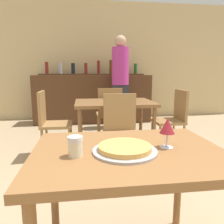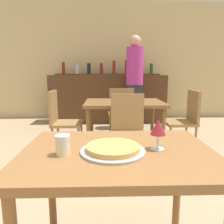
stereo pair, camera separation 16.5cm
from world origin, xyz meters
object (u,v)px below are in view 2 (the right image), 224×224
object	(u,v)px
wine_glass	(158,128)
chair_far_side_front	(128,128)
chair_far_side_right	(185,117)
chair_far_side_back	(121,111)
cheese_shaker	(63,145)
person_standing	(135,78)
chair_far_side_left	(61,118)
pizza_tray	(113,149)

from	to	relation	value
wine_glass	chair_far_side_front	bearing A→B (deg)	90.62
chair_far_side_front	wine_glass	distance (m)	1.34
chair_far_side_right	chair_far_side_back	bearing A→B (deg)	-122.72
chair_far_side_back	wine_glass	world-z (taller)	same
cheese_shaker	person_standing	xyz separation A→B (m)	(0.80, 3.41, 0.24)
chair_far_side_back	cheese_shaker	bearing A→B (deg)	79.34
chair_far_side_left	person_standing	distance (m)	1.98
cheese_shaker	person_standing	world-z (taller)	person_standing
chair_far_side_right	pizza_tray	bearing A→B (deg)	-29.67
chair_far_side_back	chair_far_side_right	size ratio (longest dim) A/B	1.00
chair_far_side_right	pizza_tray	world-z (taller)	chair_far_side_right
wine_glass	cheese_shaker	bearing A→B (deg)	-172.94
chair_far_side_back	pizza_tray	distance (m)	2.46
chair_far_side_back	wine_glass	xyz separation A→B (m)	(0.01, -2.40, 0.33)
chair_far_side_front	cheese_shaker	distance (m)	1.46
chair_far_side_back	person_standing	bearing A→B (deg)	-109.68
pizza_tray	wine_glass	size ratio (longest dim) A/B	2.05
chair_far_side_left	person_standing	bearing A→B (deg)	-38.57
chair_far_side_left	chair_far_side_right	bearing A→B (deg)	-90.00
chair_far_side_back	person_standing	world-z (taller)	person_standing
pizza_tray	person_standing	bearing A→B (deg)	80.63
chair_far_side_front	cheese_shaker	size ratio (longest dim) A/B	8.95
chair_far_side_back	chair_far_side_front	bearing A→B (deg)	90.00
chair_far_side_right	cheese_shaker	world-z (taller)	chair_far_side_right
person_standing	chair_far_side_right	bearing A→B (deg)	-71.01
person_standing	chair_far_side_left	bearing A→B (deg)	-128.57
chair_far_side_left	cheese_shaker	size ratio (longest dim) A/B	8.95
chair_far_side_left	pizza_tray	xyz separation A→B (m)	(0.64, -1.89, 0.23)
cheese_shaker	pizza_tray	bearing A→B (deg)	5.89
chair_far_side_front	person_standing	world-z (taller)	person_standing
chair_far_side_front	pizza_tray	distance (m)	1.37
chair_far_side_left	cheese_shaker	xyz separation A→B (m)	(0.39, -1.91, 0.27)
chair_far_side_back	wine_glass	size ratio (longest dim) A/B	5.55
chair_far_side_back	pizza_tray	world-z (taller)	chair_far_side_back
chair_far_side_front	pizza_tray	xyz separation A→B (m)	(-0.22, -1.34, 0.23)
pizza_tray	chair_far_side_right	bearing A→B (deg)	60.33
chair_far_side_back	chair_far_side_left	distance (m)	1.02
chair_far_side_back	chair_far_side_left	world-z (taller)	same
pizza_tray	cheese_shaker	size ratio (longest dim) A/B	3.31
chair_far_side_left	chair_far_side_right	size ratio (longest dim) A/B	1.00
chair_far_side_front	wine_glass	xyz separation A→B (m)	(0.01, -1.30, 0.33)
pizza_tray	person_standing	xyz separation A→B (m)	(0.56, 3.38, 0.27)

